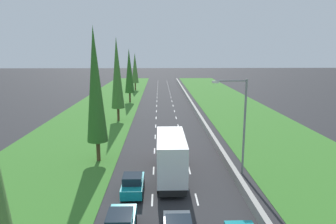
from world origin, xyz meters
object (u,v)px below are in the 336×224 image
(poplar_tree_second, at_px, (95,85))
(poplar_tree_fifth, at_px, (135,68))
(white_box_truck_centre_lane, at_px, (171,155))
(teal_hatchback_left_lane, at_px, (133,184))
(street_light_mast, at_px, (241,120))
(poplar_tree_fourth, at_px, (129,71))
(poplar_tree_third, at_px, (117,73))

(poplar_tree_second, xyz_separation_m, poplar_tree_fifth, (-0.67, 59.77, -1.52))
(white_box_truck_centre_lane, xyz_separation_m, poplar_tree_second, (-7.48, 4.58, 5.87))
(teal_hatchback_left_lane, distance_m, street_light_mast, 11.30)
(teal_hatchback_left_lane, xyz_separation_m, street_light_mast, (9.67, 3.86, 4.40))
(poplar_tree_fourth, bearing_deg, white_box_truck_centre_lane, -79.73)
(poplar_tree_second, height_order, poplar_tree_third, poplar_tree_second)
(poplar_tree_second, height_order, poplar_tree_fourth, poplar_tree_second)
(street_light_mast, bearing_deg, white_box_truck_centre_lane, -173.99)
(poplar_tree_fourth, bearing_deg, poplar_tree_second, -89.64)
(teal_hatchback_left_lane, distance_m, poplar_tree_third, 28.09)
(white_box_truck_centre_lane, relative_size, street_light_mast, 1.04)
(teal_hatchback_left_lane, height_order, white_box_truck_centre_lane, white_box_truck_centre_lane)
(poplar_tree_second, distance_m, poplar_tree_fourth, 38.00)
(white_box_truck_centre_lane, bearing_deg, street_light_mast, 6.01)
(poplar_tree_second, height_order, street_light_mast, poplar_tree_second)
(teal_hatchback_left_lane, bearing_deg, poplar_tree_third, 99.88)
(street_light_mast, bearing_deg, poplar_tree_second, 164.38)
(teal_hatchback_left_lane, xyz_separation_m, poplar_tree_fourth, (-4.52, 45.74, 6.24))
(poplar_tree_third, bearing_deg, poplar_tree_second, -88.86)
(white_box_truck_centre_lane, distance_m, poplar_tree_fifth, 65.01)
(white_box_truck_centre_lane, height_order, poplar_tree_fifth, poplar_tree_fifth)
(white_box_truck_centre_lane, relative_size, poplar_tree_fifth, 0.86)
(white_box_truck_centre_lane, height_order, poplar_tree_second, poplar_tree_second)
(poplar_tree_second, relative_size, street_light_mast, 1.56)
(teal_hatchback_left_lane, distance_m, poplar_tree_fifth, 67.95)
(poplar_tree_fourth, bearing_deg, poplar_tree_fifth, 91.14)
(teal_hatchback_left_lane, xyz_separation_m, poplar_tree_third, (-4.66, 26.78, 7.07))
(street_light_mast, bearing_deg, poplar_tree_third, 122.01)
(poplar_tree_second, xyz_separation_m, poplar_tree_third, (-0.38, 19.03, -0.15))
(poplar_tree_fifth, xyz_separation_m, street_light_mast, (14.62, -63.67, -1.31))
(poplar_tree_third, relative_size, street_light_mast, 1.52)
(white_box_truck_centre_lane, distance_m, poplar_tree_second, 10.55)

